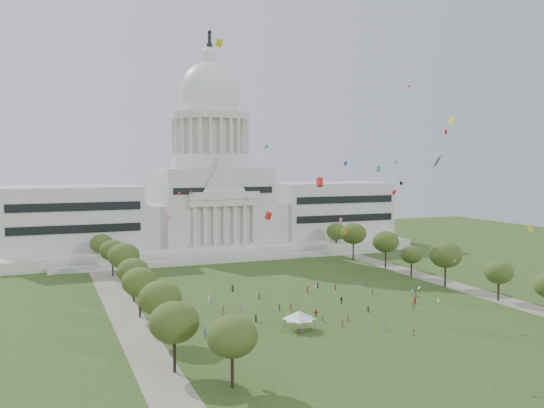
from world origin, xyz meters
The scene contains 32 objects.
ground centered at (0.00, 0.00, 0.00)m, with size 400.00×400.00×0.00m, color #2F491C.
capitol centered at (0.00, 113.59, 22.30)m, with size 160.00×64.50×91.30m.
path_left centered at (-48.00, 30.00, 0.02)m, with size 8.00×160.00×0.04m, color gray.
path_right centered at (48.00, 30.00, 0.02)m, with size 8.00×160.00×0.04m, color gray.
row_tree_l_0 centered at (-45.26, -21.68, 8.95)m, with size 8.85×8.85×12.59m.
row_tree_l_1 centered at (-44.07, -2.96, 8.95)m, with size 8.86×8.86×12.59m.
row_tree_r_1 centered at (46.22, -1.75, 7.66)m, with size 7.58×7.58×10.78m.
row_tree_l_2 centered at (-45.04, 17.30, 8.51)m, with size 8.42×8.42×11.97m.
row_tree_r_2 centered at (44.17, 17.44, 9.66)m, with size 9.55×9.55×13.58m.
row_tree_l_3 centered at (-44.09, 33.92, 8.21)m, with size 8.12×8.12×11.55m.
row_tree_r_3 centered at (44.40, 34.48, 7.08)m, with size 7.01×7.01×9.98m.
row_tree_l_4 centered at (-44.08, 52.42, 9.39)m, with size 9.29×9.29×13.21m.
row_tree_r_4 centered at (44.76, 50.04, 9.29)m, with size 9.19×9.19×13.06m.
row_tree_l_5 centered at (-45.22, 71.01, 8.42)m, with size 8.33×8.33×11.85m.
row_tree_r_5 centered at (43.49, 70.19, 9.93)m, with size 9.82×9.82×13.96m.
row_tree_l_6 centered at (-46.87, 89.14, 8.27)m, with size 8.19×8.19×11.64m.
row_tree_r_6 centered at (45.96, 88.13, 8.51)m, with size 8.42×8.42×11.97m.
near_tree_0 centered at (-38.00, -32.00, 8.56)m, with size 8.47×8.47×12.04m.
event_tent centered at (-14.14, -6.16, 3.32)m, with size 10.12×10.12×4.29m.
person_0 centered at (28.40, 10.10, 0.83)m, with size 0.81×0.53×1.67m, color #4C4C51.
person_2 centered at (29.12, 12.44, 1.01)m, with size 0.98×0.61×2.02m, color silver.
person_3 centered at (7.33, 0.27, 0.83)m, with size 1.07×0.55×1.65m, color #26262B.
person_4 centered at (5.76, 10.89, 0.99)m, with size 1.17×0.64×1.99m, color #26262B.
person_5 centered at (-6.02, 2.01, 0.88)m, with size 1.62×0.64×1.75m, color #B21E1E.
person_6 centered at (6.55, -19.31, 0.79)m, with size 0.77×0.50×1.58m, color olive.
person_7 centered at (-14.89, -9.42, 0.94)m, with size 0.69×0.50×1.88m, color #994C8C.
person_8 centered at (-12.11, 10.25, 0.87)m, with size 0.85×0.52×1.75m, color #33723F.
person_9 centered at (18.90, -2.09, 0.91)m, with size 1.18×0.61×1.82m, color #33723F.
person_10 centered at (18.70, 16.57, 0.73)m, with size 0.85×0.47×1.45m, color #33723F.
person_11 centered at (2.82, -13.70, 0.76)m, with size 1.40×0.56×1.51m, color silver.
distant_crowd centered at (-11.36, 14.97, 0.86)m, with size 60.95×43.35×1.94m.
kite_swarm centered at (5.10, 8.51, 28.46)m, with size 84.34×103.67×65.42m.
Camera 1 is at (-66.19, -119.30, 36.65)m, focal length 38.00 mm.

